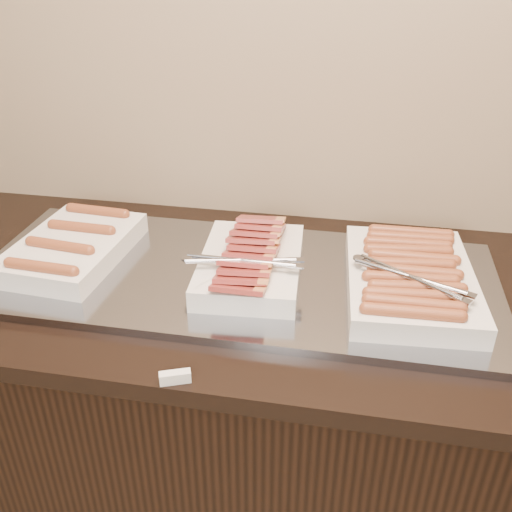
# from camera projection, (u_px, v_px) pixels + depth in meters

# --- Properties ---
(counter) EXTENTS (2.06, 0.76, 0.90)m
(counter) POSITION_uv_depth(u_px,v_px,m) (241.00, 419.00, 1.56)
(counter) COLOR black
(counter) RESTS_ON ground
(warming_tray) EXTENTS (1.20, 0.50, 0.02)m
(warming_tray) POSITION_uv_depth(u_px,v_px,m) (235.00, 276.00, 1.33)
(warming_tray) COLOR gray
(warming_tray) RESTS_ON counter
(dish_left) EXTENTS (0.26, 0.37, 0.07)m
(dish_left) POSITION_uv_depth(u_px,v_px,m) (73.00, 247.00, 1.38)
(dish_left) COLOR silver
(dish_left) RESTS_ON warming_tray
(dish_center) EXTENTS (0.27, 0.36, 0.10)m
(dish_center) POSITION_uv_depth(u_px,v_px,m) (250.00, 262.00, 1.30)
(dish_center) COLOR silver
(dish_center) RESTS_ON warming_tray
(dish_right) EXTENTS (0.29, 0.42, 0.08)m
(dish_right) POSITION_uv_depth(u_px,v_px,m) (410.00, 277.00, 1.24)
(dish_right) COLOR silver
(dish_right) RESTS_ON warming_tray
(label_holder) EXTENTS (0.06, 0.04, 0.02)m
(label_holder) POSITION_uv_depth(u_px,v_px,m) (175.00, 377.00, 1.03)
(label_holder) COLOR silver
(label_holder) RESTS_ON counter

